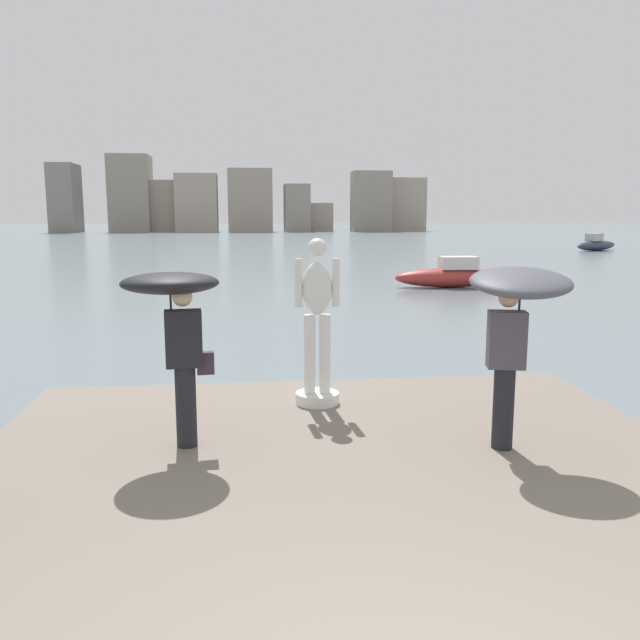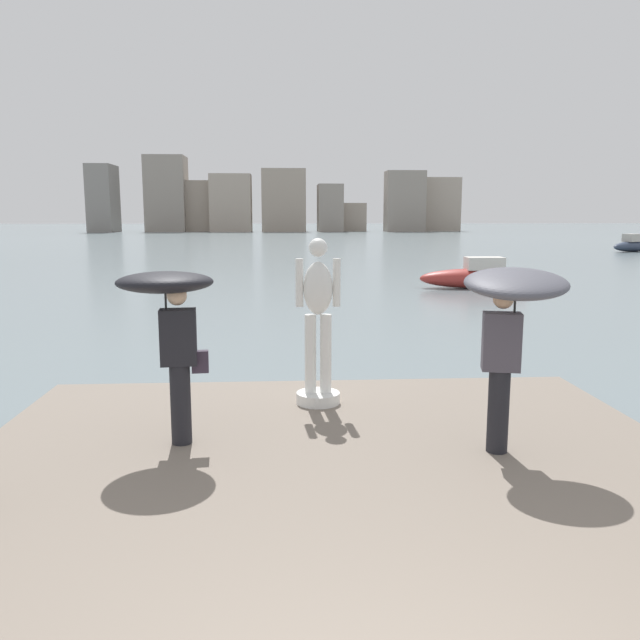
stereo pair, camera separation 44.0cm
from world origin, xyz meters
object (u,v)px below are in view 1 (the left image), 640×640
object	(u,v)px
onlooker_left	(175,309)
boat_far	(596,244)
onlooker_right	(516,308)
statue_white_figure	(317,330)
boat_near	(451,276)

from	to	relation	value
onlooker_left	boat_far	xyz separation A→B (m)	(29.66, 43.43, -1.39)
onlooker_left	onlooker_right	xyz separation A→B (m)	(3.52, -0.47, 0.02)
statue_white_figure	onlooker_left	distance (m)	2.22
onlooker_right	boat_far	xyz separation A→B (m)	(26.14, 43.90, -1.41)
boat_far	boat_near	bearing A→B (deg)	-129.34
boat_near	boat_far	size ratio (longest dim) A/B	0.87
statue_white_figure	boat_far	size ratio (longest dim) A/B	0.42
boat_far	statue_white_figure	bearing A→B (deg)	-123.67
onlooker_left	onlooker_right	world-z (taller)	onlooker_right
onlooker_left	boat_far	world-z (taller)	onlooker_left
statue_white_figure	onlooker_right	distance (m)	2.69
onlooker_right	boat_near	world-z (taller)	onlooker_right
statue_white_figure	boat_far	xyz separation A→B (m)	(28.01, 42.04, -0.88)
onlooker_left	onlooker_right	distance (m)	3.55
statue_white_figure	boat_near	distance (m)	18.35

